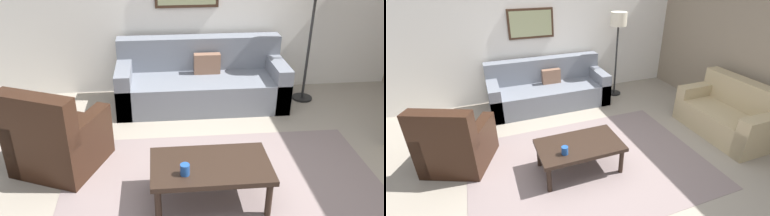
# 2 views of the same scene
# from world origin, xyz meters

# --- Properties ---
(ground_plane) EXTENTS (8.00, 8.00, 0.00)m
(ground_plane) POSITION_xyz_m (0.00, 0.00, 0.00)
(ground_plane) COLOR gray
(rear_partition) EXTENTS (6.00, 0.12, 2.80)m
(rear_partition) POSITION_xyz_m (0.00, 2.60, 1.40)
(rear_partition) COLOR silver
(rear_partition) RESTS_ON ground_plane
(area_rug) EXTENTS (3.20, 2.25, 0.01)m
(area_rug) POSITION_xyz_m (0.00, 0.00, 0.00)
(area_rug) COLOR gray
(area_rug) RESTS_ON ground_plane
(couch_main) EXTENTS (2.28, 0.91, 0.88)m
(couch_main) POSITION_xyz_m (-0.02, 2.10, 0.30)
(couch_main) COLOR slate
(couch_main) RESTS_ON ground_plane
(couch_loveseat) EXTENTS (0.82, 1.46, 0.88)m
(couch_loveseat) POSITION_xyz_m (2.48, -0.01, 0.30)
(couch_loveseat) COLOR tan
(couch_loveseat) RESTS_ON ground_plane
(armchair_leather) EXTENTS (1.05, 1.05, 0.95)m
(armchair_leather) POSITION_xyz_m (-1.69, 0.62, 0.31)
(armchair_leather) COLOR black
(armchair_leather) RESTS_ON ground_plane
(coffee_table) EXTENTS (1.10, 0.64, 0.41)m
(coffee_table) POSITION_xyz_m (-0.16, -0.04, 0.36)
(coffee_table) COLOR black
(coffee_table) RESTS_ON ground_plane
(cup) EXTENTS (0.08, 0.08, 0.10)m
(cup) POSITION_xyz_m (-0.40, -0.18, 0.46)
(cup) COLOR #1E478C
(cup) RESTS_ON coffee_table
(lamp_standing) EXTENTS (0.32, 0.32, 1.71)m
(lamp_standing) POSITION_xyz_m (1.46, 2.04, 1.41)
(lamp_standing) COLOR black
(lamp_standing) RESTS_ON ground_plane
(framed_artwork) EXTENTS (0.88, 0.04, 0.55)m
(framed_artwork) POSITION_xyz_m (-0.17, 2.51, 1.52)
(framed_artwork) COLOR #382316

